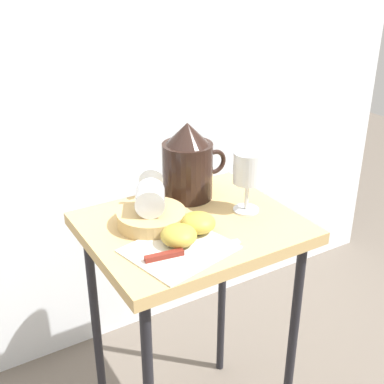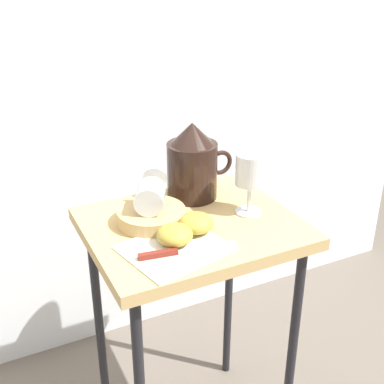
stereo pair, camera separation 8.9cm
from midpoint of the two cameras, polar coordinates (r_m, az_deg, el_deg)
curtain_drape at (r=1.59m, az=-11.78°, el=11.88°), size 2.40×0.03×1.84m
table at (r=1.25m, az=-2.04°, el=-6.89°), size 0.49×0.41×0.70m
linen_napkin at (r=1.11m, az=-3.75°, el=-6.44°), size 0.25×0.22×0.00m
basket_tray at (r=1.20m, az=-6.67°, el=-2.92°), size 0.16×0.16×0.03m
pitcher at (r=1.30m, az=-2.42°, el=2.69°), size 0.18×0.13×0.20m
wine_glass_upright at (r=1.22m, az=4.21°, el=2.29°), size 0.07×0.07×0.15m
wine_glass_tipped_near at (r=1.18m, az=-6.84°, el=-0.62°), size 0.12×0.16×0.07m
apple_half_left at (r=1.11m, az=-3.80°, el=-4.91°), size 0.08×0.08×0.04m
apple_half_right at (r=1.16m, az=-1.52°, el=-3.50°), size 0.08×0.08×0.04m
knife at (r=1.08m, az=-3.80°, el=-6.86°), size 0.22×0.05×0.01m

